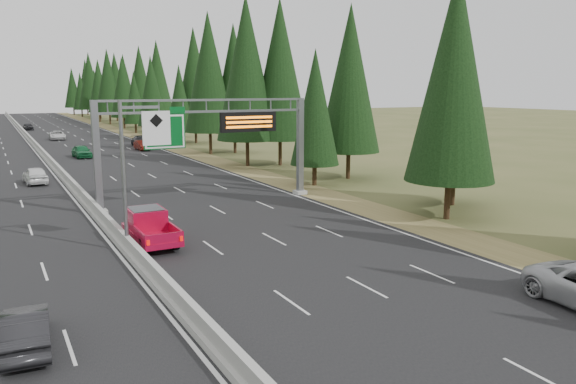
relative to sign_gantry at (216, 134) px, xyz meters
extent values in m
cube|color=black|center=(-8.92, 45.12, -5.23)|extent=(32.00, 260.00, 0.08)
cube|color=olive|center=(8.88, 45.12, -5.24)|extent=(3.60, 260.00, 0.06)
cube|color=gray|center=(-8.92, 45.12, -5.04)|extent=(0.70, 260.00, 0.30)
cube|color=gray|center=(-8.92, 45.12, -4.64)|extent=(0.30, 260.00, 0.60)
cube|color=slate|center=(-8.57, 0.12, -1.29)|extent=(0.45, 0.45, 7.80)
cube|color=gray|center=(-8.57, 0.12, -5.04)|extent=(0.90, 0.90, 0.30)
cube|color=slate|center=(7.28, 0.12, -1.29)|extent=(0.45, 0.45, 7.80)
cube|color=gray|center=(7.28, 0.12, -5.04)|extent=(0.90, 0.90, 0.30)
cube|color=slate|center=(-0.64, 0.12, 2.53)|extent=(15.85, 0.35, 0.16)
cube|color=slate|center=(-0.64, 0.12, 1.69)|extent=(15.85, 0.35, 0.16)
cube|color=#054C19|center=(-3.92, -0.13, 0.36)|extent=(3.00, 0.10, 2.50)
cube|color=silver|center=(-3.92, -0.19, 0.36)|extent=(2.85, 0.02, 2.35)
cube|color=#054C19|center=(-2.92, -0.13, 1.86)|extent=(1.10, 0.10, 0.45)
cube|color=black|center=(2.58, -0.18, 0.86)|extent=(4.50, 0.40, 1.50)
cube|color=orange|center=(2.58, -0.40, 1.21)|extent=(3.80, 0.02, 0.18)
cube|color=orange|center=(2.58, -0.40, 0.86)|extent=(3.80, 0.02, 0.18)
cube|color=orange|center=(2.58, -0.40, 0.51)|extent=(3.80, 0.02, 0.18)
cylinder|color=slate|center=(-8.92, -9.88, -1.19)|extent=(0.20, 0.20, 8.00)
cube|color=gray|center=(-8.92, -9.88, -5.09)|extent=(0.50, 0.50, 0.20)
cube|color=slate|center=(-7.92, -9.88, 2.41)|extent=(2.00, 0.15, 0.15)
cube|color=silver|center=(-7.12, -10.00, 1.31)|extent=(1.50, 0.06, 1.80)
cylinder|color=black|center=(11.78, -12.00, -3.97)|extent=(0.40, 0.40, 2.61)
cone|color=black|center=(11.78, -12.00, 4.18)|extent=(5.86, 5.86, 13.68)
cylinder|color=black|center=(15.42, -8.76, -4.06)|extent=(0.40, 0.40, 2.42)
cone|color=black|center=(15.42, -8.76, 3.52)|extent=(5.45, 5.45, 12.72)
cylinder|color=black|center=(10.58, 3.33, -4.30)|extent=(0.40, 0.40, 1.93)
cone|color=black|center=(10.58, 3.33, 1.74)|extent=(4.35, 4.35, 10.15)
cylinder|color=black|center=(15.58, 5.35, -3.95)|extent=(0.40, 0.40, 2.63)
cone|color=black|center=(15.58, 5.35, 4.27)|extent=(5.92, 5.92, 13.82)
cylinder|color=black|center=(10.49, 17.80, -3.78)|extent=(0.40, 0.40, 2.98)
cone|color=black|center=(10.49, 17.80, 5.54)|extent=(6.71, 6.71, 15.66)
cylinder|color=black|center=(14.16, 16.96, -3.79)|extent=(0.40, 0.40, 2.95)
cone|color=black|center=(14.16, 16.96, 5.43)|extent=(6.64, 6.64, 15.50)
cylinder|color=black|center=(11.09, 31.18, -3.79)|extent=(0.40, 0.40, 2.95)
cone|color=black|center=(11.09, 31.18, 5.43)|extent=(6.64, 6.64, 15.49)
cylinder|color=black|center=(14.54, 31.02, -3.90)|extent=(0.40, 0.40, 2.74)
cone|color=black|center=(14.54, 31.02, 4.65)|extent=(6.16, 6.16, 14.37)
cylinder|color=black|center=(11.50, 45.41, -4.29)|extent=(0.40, 0.40, 1.96)
cone|color=black|center=(11.50, 45.41, 1.83)|extent=(4.40, 4.40, 10.28)
cylinder|color=black|center=(14.45, 46.87, -3.82)|extent=(0.40, 0.40, 2.89)
cone|color=black|center=(14.45, 46.87, 5.20)|extent=(6.50, 6.50, 15.16)
cylinder|color=black|center=(10.49, 57.92, -4.14)|extent=(0.40, 0.40, 2.27)
cone|color=black|center=(10.49, 57.92, 2.94)|extent=(5.10, 5.10, 11.89)
cylinder|color=black|center=(15.50, 58.94, -4.37)|extent=(0.40, 0.40, 1.79)
cone|color=black|center=(15.50, 58.94, 1.23)|extent=(4.03, 4.03, 9.41)
cylinder|color=black|center=(10.56, 71.11, -4.32)|extent=(0.40, 0.40, 1.90)
cone|color=black|center=(10.56, 71.11, 1.62)|extent=(4.28, 4.28, 9.98)
cylinder|color=black|center=(15.68, 72.98, -3.82)|extent=(0.40, 0.40, 2.89)
cone|color=black|center=(15.68, 72.98, 5.20)|extent=(6.50, 6.50, 15.16)
cylinder|color=black|center=(11.50, 85.65, -4.06)|extent=(0.40, 0.40, 2.43)
cone|color=black|center=(11.50, 85.65, 3.53)|extent=(5.46, 5.46, 12.74)
cylinder|color=black|center=(15.68, 87.21, -3.84)|extent=(0.40, 0.40, 2.86)
cone|color=black|center=(15.68, 87.21, 5.11)|extent=(6.44, 6.44, 15.03)
cylinder|color=black|center=(11.51, 101.46, -3.83)|extent=(0.40, 0.40, 2.87)
cone|color=black|center=(11.51, 101.46, 5.13)|extent=(6.46, 6.46, 15.06)
cylinder|color=black|center=(15.25, 101.60, -3.92)|extent=(0.40, 0.40, 2.70)
cone|color=black|center=(15.25, 101.60, 4.51)|extent=(6.07, 6.07, 14.16)
cylinder|color=black|center=(11.34, 114.19, -4.04)|extent=(0.40, 0.40, 2.45)
cone|color=black|center=(11.34, 114.19, 3.61)|extent=(5.51, 5.51, 12.87)
cylinder|color=black|center=(16.03, 115.49, -3.83)|extent=(0.40, 0.40, 2.87)
cone|color=black|center=(16.03, 115.49, 5.13)|extent=(6.45, 6.45, 15.06)
cylinder|color=black|center=(11.46, 127.88, -3.79)|extent=(0.40, 0.40, 2.97)
cone|color=black|center=(11.46, 127.88, 5.48)|extent=(6.67, 6.67, 15.57)
cylinder|color=black|center=(14.19, 129.51, -3.93)|extent=(0.40, 0.40, 2.68)
cone|color=black|center=(14.19, 129.51, 4.44)|extent=(6.02, 6.02, 14.06)
cylinder|color=black|center=(11.16, 143.55, -4.20)|extent=(0.40, 0.40, 2.15)
cone|color=black|center=(11.16, 143.55, 2.51)|extent=(4.83, 4.83, 11.27)
cylinder|color=black|center=(14.86, 140.46, -4.13)|extent=(0.40, 0.40, 2.28)
cone|color=black|center=(14.86, 140.46, 2.98)|extent=(5.12, 5.12, 11.95)
cylinder|color=black|center=(10.47, 156.00, -4.05)|extent=(0.40, 0.40, 2.43)
cone|color=black|center=(10.47, 156.00, 3.54)|extent=(5.47, 5.47, 12.76)
cylinder|color=black|center=(14.63, 155.01, -3.84)|extent=(0.40, 0.40, 2.86)
cone|color=black|center=(14.63, 155.01, 5.09)|extent=(6.43, 6.43, 15.00)
cylinder|color=black|center=(-8.28, -10.76, -4.78)|extent=(0.31, 0.82, 0.82)
cylinder|color=black|center=(-6.55, -10.76, -4.78)|extent=(0.31, 0.82, 0.82)
cylinder|color=black|center=(-8.28, -7.39, -4.78)|extent=(0.31, 0.82, 0.82)
cylinder|color=black|center=(-6.55, -7.39, -4.78)|extent=(0.31, 0.82, 0.82)
cube|color=#B00A2F|center=(-7.42, -9.02, -4.63)|extent=(2.04, 5.72, 0.31)
cube|color=#B00A2F|center=(-7.42, -8.10, -3.91)|extent=(1.94, 2.25, 1.12)
cube|color=black|center=(-7.42, -8.10, -3.61)|extent=(1.74, 1.94, 0.56)
cube|color=#B00A2F|center=(-8.39, -10.55, -4.27)|extent=(0.10, 2.45, 0.61)
cube|color=#B00A2F|center=(-6.45, -10.55, -4.27)|extent=(0.10, 2.45, 0.61)
cube|color=#B00A2F|center=(-7.42, -11.78, -4.27)|extent=(2.04, 0.10, 0.61)
imported|color=#166334|center=(-4.77, 34.50, -4.40)|extent=(2.14, 4.74, 1.58)
imported|color=#5B150D|center=(4.04, 39.58, -4.51)|extent=(1.60, 4.19, 1.37)
imported|color=black|center=(5.14, 45.13, -4.45)|extent=(2.21, 5.17, 1.48)
imported|color=silver|center=(-4.61, 62.65, -4.45)|extent=(2.64, 5.39, 1.47)
imported|color=black|center=(-7.42, 89.30, -4.48)|extent=(2.05, 4.30, 1.42)
imported|color=black|center=(-14.42, -19.88, -4.49)|extent=(1.75, 4.31, 1.39)
imported|color=white|center=(-11.48, 16.02, -4.42)|extent=(2.12, 4.65, 1.55)
camera|label=1|loc=(-14.98, -39.40, 3.39)|focal=35.00mm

